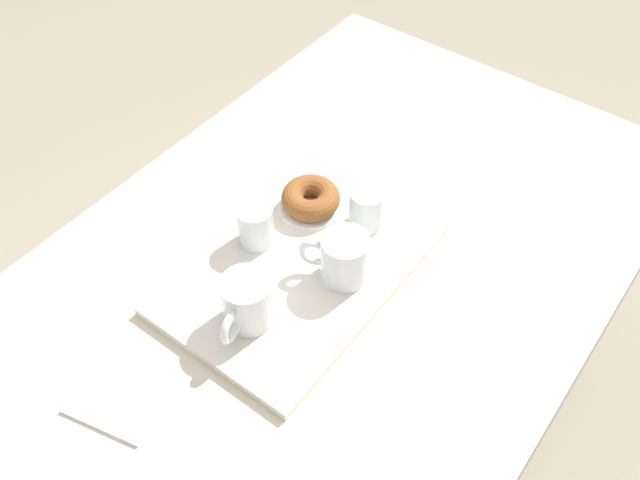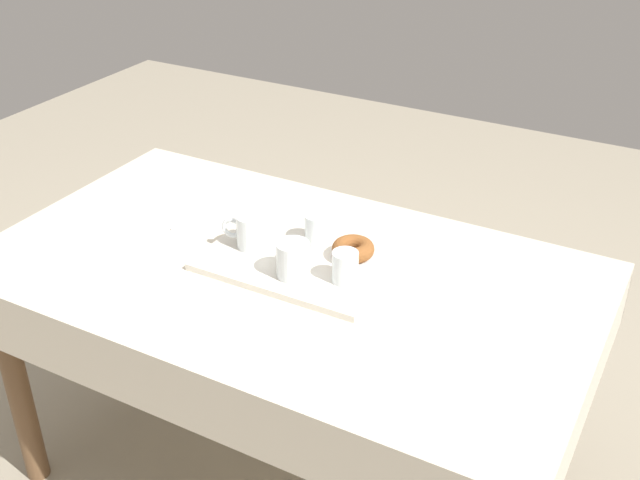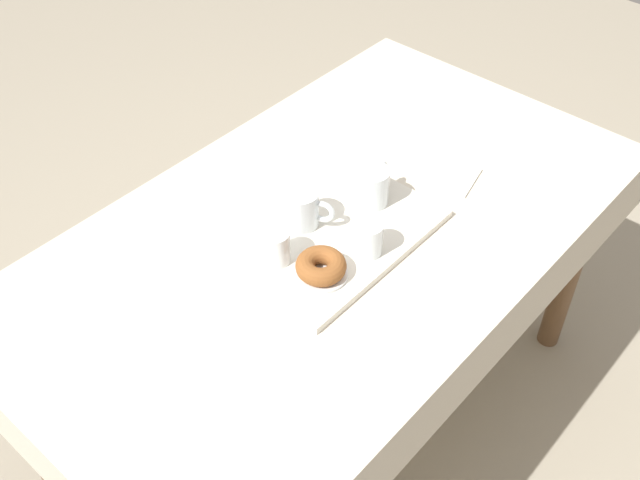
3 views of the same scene
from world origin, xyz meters
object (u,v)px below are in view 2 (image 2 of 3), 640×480
tea_mug_right (251,232)px  water_glass_far (317,230)px  water_glass_near (345,268)px  paper_napkin (201,221)px  donut_plate_left (353,257)px  serving_tray (299,262)px  sugar_donut_left (353,249)px  tea_mug_left (293,260)px  dining_table (286,300)px

tea_mug_right → water_glass_far: size_ratio=1.55×
water_glass_near → paper_napkin: 0.50m
donut_plate_left → paper_napkin: bearing=-179.8°
serving_tray → water_glass_near: 0.16m
donut_plate_left → sugar_donut_left: 0.02m
water_glass_far → donut_plate_left: bearing=-13.5°
water_glass_far → water_glass_near: bearing=-41.3°
tea_mug_right → paper_napkin: bearing=162.0°
sugar_donut_left → donut_plate_left: bearing=0.0°
tea_mug_left → water_glass_near: (0.12, 0.04, -0.01)m
water_glass_far → tea_mug_left: bearing=-80.9°
donut_plate_left → paper_napkin: size_ratio=0.83×
tea_mug_left → water_glass_far: tea_mug_left is taller
tea_mug_left → donut_plate_left: size_ratio=1.04×
serving_tray → paper_napkin: (-0.34, 0.06, -0.01)m
tea_mug_right → water_glass_near: 0.28m
tea_mug_right → donut_plate_left: tea_mug_right is taller
sugar_donut_left → paper_napkin: bearing=-179.8°
dining_table → paper_napkin: (-0.32, 0.09, 0.10)m
dining_table → water_glass_near: size_ratio=19.54×
tea_mug_left → serving_tray: bearing=110.2°
serving_tray → sugar_donut_left: 0.14m
serving_tray → water_glass_far: size_ratio=5.98×
paper_napkin → water_glass_far: bearing=5.0°
tea_mug_left → water_glass_near: size_ratio=1.51×
dining_table → serving_tray: serving_tray is taller
dining_table → tea_mug_left: 0.17m
tea_mug_right → water_glass_far: (0.13, 0.10, -0.01)m
dining_table → donut_plate_left: donut_plate_left is taller
dining_table → serving_tray: size_ratio=3.27×
dining_table → serving_tray: (0.02, 0.03, 0.11)m
serving_tray → donut_plate_left: donut_plate_left is taller
serving_tray → sugar_donut_left: (0.12, 0.07, 0.04)m
dining_table → tea_mug_right: (-0.11, 0.02, 0.16)m
tea_mug_left → sugar_donut_left: 0.16m
donut_plate_left → tea_mug_right: bearing=-164.5°
water_glass_far → serving_tray: bearing=-89.8°
tea_mug_left → water_glass_near: bearing=16.7°
dining_table → sugar_donut_left: bearing=33.7°
serving_tray → paper_napkin: serving_tray is taller
tea_mug_right → donut_plate_left: size_ratio=1.08×
serving_tray → tea_mug_right: bearing=-178.2°
dining_table → donut_plate_left: 0.21m
water_glass_far → sugar_donut_left: size_ratio=0.73×
serving_tray → water_glass_far: water_glass_far is taller
water_glass_near → donut_plate_left: (-0.03, 0.10, -0.03)m
tea_mug_right → water_glass_far: 0.17m
tea_mug_right → water_glass_near: bearing=-6.2°
dining_table → tea_mug_right: tea_mug_right is taller
tea_mug_left → tea_mug_right: same height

